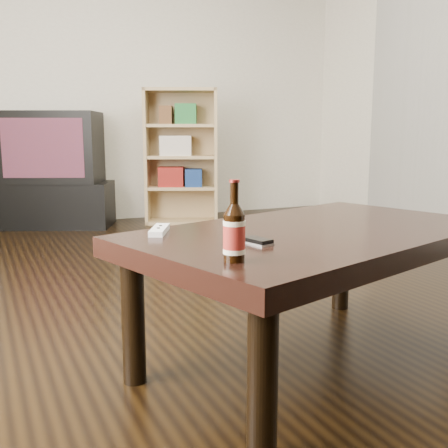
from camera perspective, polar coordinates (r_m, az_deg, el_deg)
name	(u,v)px	position (r m, az deg, el deg)	size (l,w,h in m)	color
floor	(261,309)	(2.61, 4.01, -9.25)	(5.00, 6.00, 0.01)	black
wall_back	(108,80)	(5.32, -12.52, 15.01)	(5.00, 0.02, 2.70)	silver
chimney_breast	(436,73)	(4.92, 22.10, 14.99)	(0.30, 1.20, 2.70)	beige
tv_stand	(55,204)	(5.07, -17.92, 2.05)	(1.02, 0.51, 0.41)	black
tv	(52,147)	(5.03, -18.24, 7.93)	(0.99, 0.83, 0.63)	black
bookshelf	(181,154)	(5.02, -4.75, 7.58)	(0.74, 0.56, 1.26)	tan
coffee_table	(316,247)	(1.93, 10.01, -2.44)	(1.52, 1.14, 0.51)	black
beer_bottle	(234,233)	(1.38, 1.12, -0.98)	(0.06, 0.06, 0.22)	black
phone	(257,241)	(1.62, 3.62, -1.87)	(0.08, 0.11, 0.02)	#A3A3A5
remote	(159,230)	(1.81, -7.05, -0.66)	(0.12, 0.17, 0.02)	white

